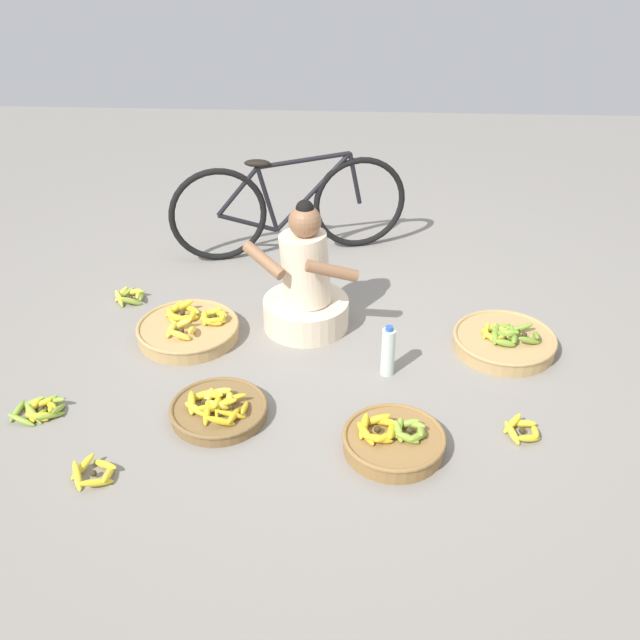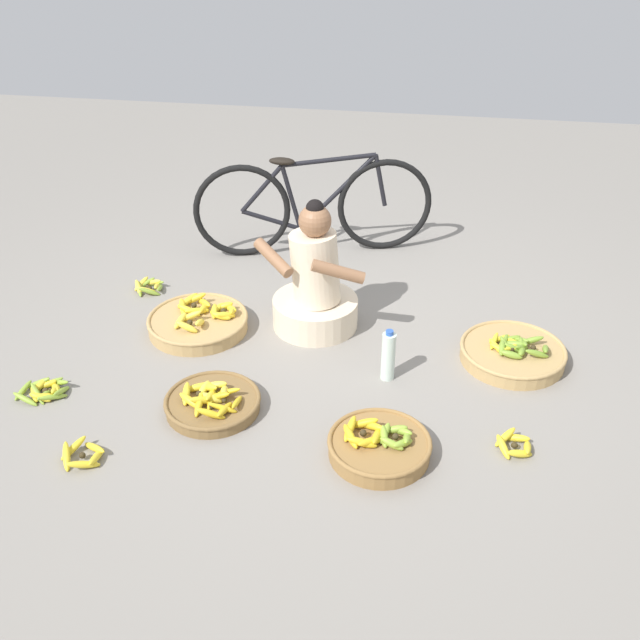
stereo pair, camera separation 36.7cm
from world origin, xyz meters
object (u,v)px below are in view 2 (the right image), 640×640
bicycle_leaning (314,206)px  loose_bananas_back_center (514,444)px  loose_bananas_front_center (44,390)px  water_bottle (388,356)px  banana_basket_back_right (199,321)px  loose_bananas_back_left (83,455)px  vendor_woman_front (315,287)px  loose_bananas_mid_left (149,287)px  banana_basket_near_vendor (513,352)px  banana_basket_mid_right (212,402)px  banana_basket_near_bicycle (379,445)px

bicycle_leaning → loose_bananas_back_center: bearing=-55.9°
loose_bananas_front_center → water_bottle: 1.85m
banana_basket_back_right → loose_bananas_back_left: bearing=-98.9°
bicycle_leaning → loose_bananas_front_center: (-1.12, -1.93, -0.33)m
vendor_woman_front → water_bottle: bearing=-44.2°
loose_bananas_mid_left → banana_basket_near_vendor: bearing=-10.5°
vendor_woman_front → banana_basket_near_vendor: vendor_woman_front is taller
vendor_woman_front → banana_basket_mid_right: size_ratio=1.64×
loose_bananas_mid_left → loose_bananas_front_center: (-0.14, -1.18, -0.00)m
loose_bananas_back_center → water_bottle: bearing=143.6°
bicycle_leaning → banana_basket_mid_right: bearing=-96.0°
banana_basket_near_vendor → loose_bananas_back_left: (-2.05, -1.18, -0.02)m
vendor_woman_front → loose_bananas_back_center: size_ratio=4.02×
banana_basket_near_bicycle → water_bottle: 0.63m
vendor_woman_front → water_bottle: vendor_woman_front is taller
vendor_woman_front → banana_basket_near_vendor: bearing=-9.1°
loose_bananas_mid_left → banana_basket_near_bicycle: bearing=-38.9°
vendor_woman_front → loose_bananas_mid_left: bearing=168.2°
loose_bananas_front_center → banana_basket_back_right: bearing=51.3°
loose_bananas_back_left → water_bottle: size_ratio=0.75×
loose_bananas_mid_left → loose_bananas_front_center: size_ratio=0.77×
banana_basket_near_vendor → loose_bananas_mid_left: bearing=169.5°
banana_basket_mid_right → loose_bananas_back_left: bearing=-136.5°
loose_bananas_front_center → loose_bananas_back_center: (2.45, -0.03, 0.00)m
banana_basket_near_bicycle → vendor_woman_front: bearing=114.5°
banana_basket_mid_right → loose_bananas_front_center: banana_basket_mid_right is taller
bicycle_leaning → water_bottle: 1.63m
loose_bananas_mid_left → loose_bananas_back_center: bearing=-27.5°
banana_basket_near_vendor → loose_bananas_front_center: (-2.48, -0.74, -0.03)m
banana_basket_back_right → loose_bananas_front_center: 0.98m
banana_basket_mid_right → water_bottle: 0.97m
bicycle_leaning → banana_basket_near_bicycle: size_ratio=3.31×
vendor_woman_front → loose_bananas_back_left: size_ratio=3.57×
vendor_woman_front → water_bottle: size_ratio=2.68×
loose_bananas_back_left → loose_bananas_back_center: size_ratio=1.13×
banana_basket_mid_right → loose_bananas_mid_left: banana_basket_mid_right is taller
loose_bananas_mid_left → loose_bananas_front_center: same height
loose_bananas_back_left → loose_bananas_mid_left: loose_bananas_back_left is taller
loose_bananas_front_center → water_bottle: bearing=14.4°
bicycle_leaning → water_bottle: bearing=-65.6°
loose_bananas_back_left → loose_bananas_mid_left: 1.64m
banana_basket_near_bicycle → loose_bananas_front_center: (-1.80, 0.17, -0.03)m
bicycle_leaning → loose_bananas_back_left: 2.49m
banana_basket_near_vendor → loose_bananas_back_center: size_ratio=2.92×
banana_basket_near_vendor → banana_basket_mid_right: bearing=-155.4°
bicycle_leaning → loose_bananas_mid_left: bearing=-142.4°
vendor_woman_front → banana_basket_near_bicycle: (0.50, -1.10, -0.21)m
banana_basket_mid_right → banana_basket_near_vendor: bearing=24.6°
loose_bananas_back_left → water_bottle: bearing=33.3°
vendor_woman_front → banana_basket_mid_right: bearing=-113.0°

